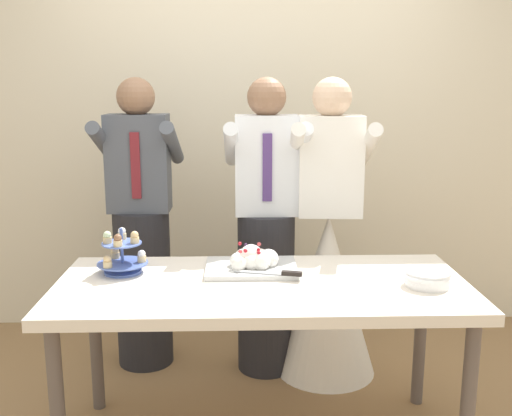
{
  "coord_description": "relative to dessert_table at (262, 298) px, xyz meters",
  "views": [
    {
      "loc": [
        -0.1,
        -2.46,
        1.63
      ],
      "look_at": [
        -0.02,
        0.15,
        1.07
      ],
      "focal_mm": 41.54,
      "sensor_mm": 36.0,
      "label": 1
    }
  ],
  "objects": [
    {
      "name": "dessert_table",
      "position": [
        0.0,
        0.0,
        0.0
      ],
      "size": [
        1.8,
        0.8,
        0.78
      ],
      "color": "silver",
      "rests_on": "ground_plane"
    },
    {
      "name": "rear_wall",
      "position": [
        0.0,
        1.49,
        0.75
      ],
      "size": [
        5.2,
        0.1,
        2.9
      ],
      "primitive_type": "cube",
      "color": "beige",
      "rests_on": "ground_plane"
    },
    {
      "name": "cupcake_stand",
      "position": [
        -0.63,
        0.15,
        0.16
      ],
      "size": [
        0.23,
        0.23,
        0.21
      ],
      "color": "#4C66B2",
      "rests_on": "dessert_table"
    },
    {
      "name": "main_cake_tray",
      "position": [
        -0.04,
        0.17,
        0.12
      ],
      "size": [
        0.43,
        0.33,
        0.13
      ],
      "color": "silver",
      "rests_on": "dessert_table"
    },
    {
      "name": "person_groom",
      "position": [
        0.05,
        0.74,
        0.05
      ],
      "size": [
        0.46,
        0.49,
        1.66
      ],
      "color": "#232328",
      "rests_on": "ground_plane"
    },
    {
      "name": "person_bride",
      "position": [
        0.4,
        0.69,
        -0.12
      ],
      "size": [
        0.56,
        0.56,
        1.66
      ],
      "color": "white",
      "rests_on": "ground_plane"
    },
    {
      "name": "person_guest",
      "position": [
        -0.66,
        0.83,
        0.05
      ],
      "size": [
        0.46,
        0.49,
        1.66
      ],
      "color": "#232328",
      "rests_on": "ground_plane"
    },
    {
      "name": "plate_stack",
      "position": [
        0.71,
        -0.07,
        0.11
      ],
      "size": [
        0.2,
        0.2,
        0.07
      ],
      "color": "white",
      "rests_on": "dessert_table"
    }
  ]
}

